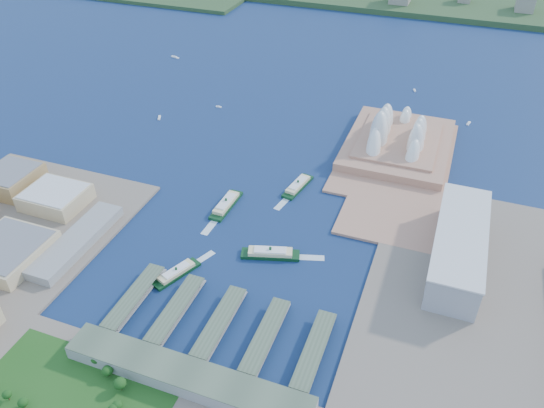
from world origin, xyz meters
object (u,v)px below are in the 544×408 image
at_px(ferry_a, 226,203).
at_px(ferry_c, 176,271).
at_px(opera_house, 401,128).
at_px(ferry_d, 270,252).
at_px(toaster_building, 459,246).
at_px(ferry_b, 298,184).

height_order(ferry_a, ferry_c, ferry_a).
height_order(opera_house, ferry_d, opera_house).
distance_m(toaster_building, ferry_a, 248.39).
distance_m(toaster_building, ferry_d, 181.57).
height_order(opera_house, ferry_b, opera_house).
bearing_deg(ferry_c, ferry_b, -85.91).
xyz_separation_m(toaster_building, ferry_a, (-247.87, 5.53, -15.02)).
distance_m(toaster_building, ferry_b, 197.49).
relative_size(ferry_a, ferry_c, 1.16).
xyz_separation_m(toaster_building, ferry_b, (-184.39, 69.05, -15.36)).
relative_size(opera_house, ferry_d, 3.10).
bearing_deg(ferry_c, ferry_d, -119.35).
distance_m(opera_house, ferry_d, 268.81).
bearing_deg(opera_house, toaster_building, -65.77).
xyz_separation_m(opera_house, ferry_c, (-156.48, -311.29, -27.27)).
relative_size(toaster_building, ferry_b, 2.85).
bearing_deg(toaster_building, opera_house, 114.23).
xyz_separation_m(ferry_b, ferry_c, (-62.09, -180.34, -0.41)).
distance_m(ferry_b, ferry_c, 190.73).
xyz_separation_m(opera_house, toaster_building, (90.00, -200.00, -11.50)).
distance_m(toaster_building, ferry_c, 270.89).
bearing_deg(ferry_a, ferry_c, -87.51).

